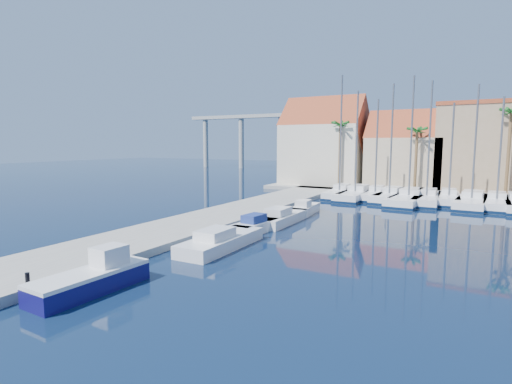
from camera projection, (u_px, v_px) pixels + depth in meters
ground at (180, 303)px, 16.99m from camera, size 260.00×260.00×0.00m
quay_west at (200, 222)px, 33.01m from camera, size 6.00×77.00×0.50m
shore_north at (467, 192)px, 53.92m from camera, size 54.00×16.00×0.50m
bollard at (27, 278)px, 17.93m from camera, size 0.19×0.19×0.48m
fishing_boat at (93, 278)px, 18.30m from camera, size 2.07×5.54×1.91m
motorboat_west_0 at (221, 241)px, 25.76m from camera, size 2.37×7.23×1.40m
motorboat_west_1 at (257, 225)px, 30.79m from camera, size 2.17×5.52×1.40m
motorboat_west_2 at (281, 217)px, 33.99m from camera, size 2.28×6.98×1.40m
motorboat_west_3 at (305, 209)px, 38.45m from camera, size 2.12×5.28×1.40m
sailboat_0 at (340, 192)px, 50.19m from camera, size 2.73×9.04×14.94m
sailboat_1 at (356, 194)px, 49.10m from camera, size 2.93×10.82×12.95m
sailboat_2 at (376, 194)px, 48.47m from camera, size 2.51×8.34×11.91m
sailboat_3 at (390, 196)px, 47.10m from camera, size 3.28×9.65×13.48m
sailboat_4 at (410, 198)px, 45.35m from camera, size 3.91×11.93×14.07m
sailboat_5 at (427, 198)px, 45.10m from camera, size 2.88×9.94×13.52m
sailboat_6 at (449, 198)px, 45.07m from camera, size 2.79×8.57×11.16m
sailboat_7 at (472, 201)px, 42.98m from camera, size 3.57×10.94×12.83m
sailboat_8 at (496, 202)px, 41.99m from camera, size 2.74×9.38×11.49m
building_0 at (324, 145)px, 61.87m from camera, size 12.30×9.00×13.50m
building_1 at (406, 154)px, 56.27m from camera, size 10.30×8.00×11.00m
building_2 at (497, 147)px, 51.76m from camera, size 14.20×10.20×11.50m
palm_0 at (340, 127)px, 55.29m from camera, size 2.60×2.60×10.15m
palm_1 at (417, 132)px, 50.62m from camera, size 2.60×2.60×9.15m
palm_2 at (511, 115)px, 45.61m from camera, size 2.60×2.60×11.15m
viaduct at (264, 130)px, 105.77m from camera, size 48.00×2.20×14.45m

